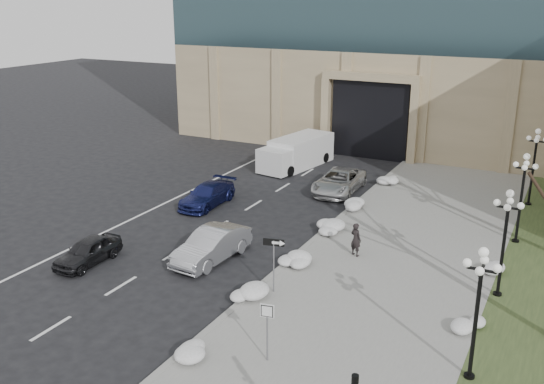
{
  "coord_description": "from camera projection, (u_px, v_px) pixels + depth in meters",
  "views": [
    {
      "loc": [
        10.35,
        -12.23,
        12.16
      ],
      "look_at": [
        -1.79,
        11.31,
        3.5
      ],
      "focal_mm": 40.0,
      "sensor_mm": 36.0,
      "label": 1
    }
  ],
  "objects": [
    {
      "name": "lamppost_a",
      "position": [
        478.0,
        297.0,
        19.11
      ],
      "size": [
        1.18,
        1.18,
        4.76
      ],
      "color": "black",
      "rests_on": "ground"
    },
    {
      "name": "snow_clump_g",
      "position": [
        386.0,
        182.0,
        40.23
      ],
      "size": [
        1.1,
        1.6,
        0.36
      ],
      "primitive_type": "ellipsoid",
      "color": "white",
      "rests_on": "sidewalk"
    },
    {
      "name": "snow_clump_i",
      "position": [
        474.0,
        324.0,
        22.89
      ],
      "size": [
        1.1,
        1.6,
        0.36
      ],
      "primitive_type": "ellipsoid",
      "color": "white",
      "rests_on": "sidewalk"
    },
    {
      "name": "snow_clump_c",
      "position": [
        252.0,
        293.0,
        25.22
      ],
      "size": [
        1.1,
        1.6,
        0.36
      ],
      "primitive_type": "ellipsoid",
      "color": "white",
      "rests_on": "sidewalk"
    },
    {
      "name": "snow_clump_e",
      "position": [
        326.0,
        228.0,
        32.27
      ],
      "size": [
        1.1,
        1.6,
        0.36
      ],
      "primitive_type": "ellipsoid",
      "color": "white",
      "rests_on": "sidewalk"
    },
    {
      "name": "curb",
      "position": [
        310.0,
        243.0,
        30.86
      ],
      "size": [
        0.3,
        40.0,
        0.14
      ],
      "primitive_type": "cube",
      "color": "gray",
      "rests_on": "ground"
    },
    {
      "name": "snow_clump_d",
      "position": [
        296.0,
        261.0,
        28.28
      ],
      "size": [
        1.1,
        1.6,
        0.36
      ],
      "primitive_type": "ellipsoid",
      "color": "white",
      "rests_on": "sidewalk"
    },
    {
      "name": "pedestrian",
      "position": [
        356.0,
        239.0,
        29.1
      ],
      "size": [
        0.71,
        0.6,
        1.66
      ],
      "primitive_type": "imported",
      "rotation": [
        0.0,
        0.0,
        2.76
      ],
      "color": "black",
      "rests_on": "sidewalk"
    },
    {
      "name": "car_d",
      "position": [
        339.0,
        181.0,
        38.9
      ],
      "size": [
        2.63,
        5.34,
        1.46
      ],
      "primitive_type": "imported",
      "rotation": [
        0.0,
        0.0,
        0.04
      ],
      "color": "#B7B7B7",
      "rests_on": "ground"
    },
    {
      "name": "lamppost_c",
      "position": [
        523.0,
        186.0,
        30.1
      ],
      "size": [
        1.18,
        1.18,
        4.76
      ],
      "color": "black",
      "rests_on": "ground"
    },
    {
      "name": "car_b",
      "position": [
        212.0,
        245.0,
        28.84
      ],
      "size": [
        1.98,
        4.78,
        1.54
      ],
      "primitive_type": "imported",
      "rotation": [
        0.0,
        0.0,
        -0.08
      ],
      "color": "#AAACB2",
      "rests_on": "ground"
    },
    {
      "name": "one_way_sign",
      "position": [
        277.0,
        249.0,
        25.1
      ],
      "size": [
        0.95,
        0.34,
        2.54
      ],
      "rotation": [
        0.0,
        0.0,
        0.24
      ],
      "color": "slate",
      "rests_on": "ground"
    },
    {
      "name": "lamppost_b",
      "position": [
        506.0,
        229.0,
        24.61
      ],
      "size": [
        1.18,
        1.18,
        4.76
      ],
      "color": "black",
      "rests_on": "ground"
    },
    {
      "name": "snow_clump_j",
      "position": [
        488.0,
        267.0,
        27.69
      ],
      "size": [
        1.1,
        1.6,
        0.36
      ],
      "primitive_type": "ellipsoid",
      "color": "white",
      "rests_on": "sidewalk"
    },
    {
      "name": "car_e",
      "position": [
        279.0,
        150.0,
        46.79
      ],
      "size": [
        1.98,
        4.16,
        1.37
      ],
      "primitive_type": "imported",
      "rotation": [
        0.0,
        0.0,
        -0.09
      ],
      "color": "#2E2E33",
      "rests_on": "ground"
    },
    {
      "name": "grass_strip",
      "position": [
        543.0,
        290.0,
        26.07
      ],
      "size": [
        4.0,
        40.0,
        0.1
      ],
      "primitive_type": "cube",
      "color": "#334422",
      "rests_on": "ground"
    },
    {
      "name": "lamppost_d",
      "position": [
        535.0,
        157.0,
        35.59
      ],
      "size": [
        1.18,
        1.18,
        4.76
      ],
      "color": "black",
      "rests_on": "ground"
    },
    {
      "name": "snow_clump_f",
      "position": [
        355.0,
        205.0,
        35.79
      ],
      "size": [
        1.1,
        1.6,
        0.36
      ],
      "primitive_type": "ellipsoid",
      "color": "white",
      "rests_on": "sidewalk"
    },
    {
      "name": "keep_sign",
      "position": [
        267.0,
        320.0,
        20.45
      ],
      "size": [
        0.49,
        0.13,
        2.28
      ],
      "rotation": [
        0.0,
        0.0,
        0.19
      ],
      "color": "slate",
      "rests_on": "ground"
    },
    {
      "name": "sidewalk",
      "position": [
        396.0,
        261.0,
        28.9
      ],
      "size": [
        9.0,
        40.0,
        0.12
      ],
      "primitive_type": "cube",
      "color": "gray",
      "rests_on": "ground"
    },
    {
      "name": "box_truck",
      "position": [
        296.0,
        153.0,
        44.6
      ],
      "size": [
        3.4,
        7.08,
        2.16
      ],
      "rotation": [
        0.0,
        0.0,
        -0.16
      ],
      "color": "silver",
      "rests_on": "ground"
    },
    {
      "name": "car_c",
      "position": [
        207.0,
        195.0,
        36.47
      ],
      "size": [
        1.91,
        4.55,
        1.31
      ],
      "primitive_type": "imported",
      "rotation": [
        0.0,
        0.0,
        0.02
      ],
      "color": "navy",
      "rests_on": "ground"
    },
    {
      "name": "car_a",
      "position": [
        88.0,
        251.0,
        28.56
      ],
      "size": [
        1.51,
        3.67,
        1.24
      ],
      "primitive_type": "imported",
      "rotation": [
        0.0,
        0.0,
        0.01
      ],
      "color": "black",
      "rests_on": "ground"
    },
    {
      "name": "snow_clump_b",
      "position": [
        188.0,
        352.0,
        21.06
      ],
      "size": [
        1.1,
        1.6,
        0.36
      ],
      "primitive_type": "ellipsoid",
      "color": "white",
      "rests_on": "sidewalk"
    }
  ]
}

